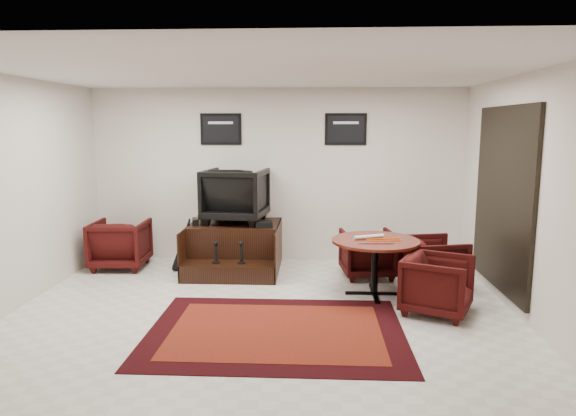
% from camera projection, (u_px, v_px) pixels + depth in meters
% --- Properties ---
extents(ground, '(6.00, 6.00, 0.00)m').
position_uv_depth(ground, '(262.00, 313.00, 6.09)').
color(ground, silver).
rests_on(ground, ground).
extents(room_shell, '(6.02, 5.02, 2.81)m').
position_uv_depth(room_shell, '(298.00, 163.00, 5.91)').
color(room_shell, beige).
rests_on(room_shell, ground).
extents(area_rug, '(2.76, 2.07, 0.01)m').
position_uv_depth(area_rug, '(276.00, 331.00, 5.55)').
color(area_rug, black).
rests_on(area_rug, ground).
extents(shine_podium, '(1.38, 1.42, 0.71)m').
position_uv_depth(shine_podium, '(235.00, 248.00, 7.95)').
color(shine_podium, black).
rests_on(shine_podium, ground).
extents(shine_chair, '(1.01, 0.96, 0.94)m').
position_uv_depth(shine_chair, '(236.00, 192.00, 7.95)').
color(shine_chair, black).
rests_on(shine_chair, shine_podium).
extents(shoes_pair, '(0.27, 0.30, 0.09)m').
position_uv_depth(shoes_pair, '(199.00, 221.00, 7.83)').
color(shoes_pair, black).
rests_on(shoes_pair, shine_podium).
extents(polish_kit, '(0.28, 0.22, 0.09)m').
position_uv_depth(polish_kit, '(264.00, 224.00, 7.61)').
color(polish_kit, black).
rests_on(polish_kit, shine_podium).
extents(umbrella_black, '(0.31, 0.12, 0.83)m').
position_uv_depth(umbrella_black, '(182.00, 245.00, 7.80)').
color(umbrella_black, black).
rests_on(umbrella_black, ground).
extents(umbrella_hooked, '(0.31, 0.12, 0.83)m').
position_uv_depth(umbrella_hooked, '(183.00, 243.00, 7.92)').
color(umbrella_hooked, black).
rests_on(umbrella_hooked, ground).
extents(armchair_side, '(0.83, 0.78, 0.83)m').
position_uv_depth(armchair_side, '(120.00, 242.00, 8.00)').
color(armchair_side, black).
rests_on(armchair_side, ground).
extents(meeting_table, '(1.14, 1.14, 0.74)m').
position_uv_depth(meeting_table, '(375.00, 246.00, 6.67)').
color(meeting_table, '#47120A').
rests_on(meeting_table, ground).
extents(table_chair_back, '(0.82, 0.78, 0.76)m').
position_uv_depth(table_chair_back, '(368.00, 251.00, 7.54)').
color(table_chair_back, black).
rests_on(table_chair_back, ground).
extents(table_chair_window, '(0.84, 0.88, 0.77)m').
position_uv_depth(table_chair_window, '(433.00, 260.00, 7.03)').
color(table_chair_window, black).
rests_on(table_chair_window, ground).
extents(table_chair_corner, '(0.94, 0.97, 0.76)m').
position_uv_depth(table_chair_corner, '(438.00, 282.00, 6.05)').
color(table_chair_corner, black).
rests_on(table_chair_corner, ground).
extents(paper_roll, '(0.41, 0.20, 0.05)m').
position_uv_depth(paper_roll, '(369.00, 237.00, 6.71)').
color(paper_roll, silver).
rests_on(paper_roll, meeting_table).
extents(table_clutter, '(0.57, 0.35, 0.01)m').
position_uv_depth(table_clutter, '(382.00, 241.00, 6.58)').
color(table_clutter, orange).
rests_on(table_clutter, meeting_table).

